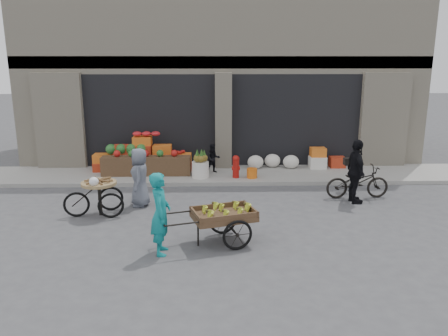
{
  "coord_description": "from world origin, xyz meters",
  "views": [
    {
      "loc": [
        -0.39,
        -9.55,
        3.69
      ],
      "look_at": [
        -0.09,
        0.85,
        1.1
      ],
      "focal_mm": 35.0,
      "sensor_mm": 36.0,
      "label": 1
    }
  ],
  "objects_px": {
    "vendor_woman": "(161,214)",
    "cyclist": "(356,172)",
    "fire_hydrant": "(236,166)",
    "banana_cart": "(222,213)",
    "vendor_grey": "(140,177)",
    "pineapple_bin": "(200,170)",
    "orange_bucket": "(252,173)",
    "tricycle_cart": "(99,193)",
    "bicycle": "(357,182)",
    "seated_person": "(213,159)"
  },
  "relations": [
    {
      "from": "orange_bucket",
      "to": "tricycle_cart",
      "type": "xyz_separation_m",
      "value": [
        -3.97,
        -2.89,
        0.3
      ]
    },
    {
      "from": "vendor_woman",
      "to": "cyclist",
      "type": "bearing_deg",
      "value": -59.96
    },
    {
      "from": "banana_cart",
      "to": "cyclist",
      "type": "height_order",
      "value": "cyclist"
    },
    {
      "from": "vendor_woman",
      "to": "vendor_grey",
      "type": "distance_m",
      "value": 3.02
    },
    {
      "from": "orange_bucket",
      "to": "banana_cart",
      "type": "height_order",
      "value": "banana_cart"
    },
    {
      "from": "seated_person",
      "to": "tricycle_cart",
      "type": "xyz_separation_m",
      "value": [
        -2.77,
        -3.59,
        -0.02
      ]
    },
    {
      "from": "cyclist",
      "to": "orange_bucket",
      "type": "bearing_deg",
      "value": 47.54
    },
    {
      "from": "vendor_woman",
      "to": "cyclist",
      "type": "distance_m",
      "value": 5.61
    },
    {
      "from": "pineapple_bin",
      "to": "bicycle",
      "type": "xyz_separation_m",
      "value": [
        4.32,
        -1.82,
        0.08
      ]
    },
    {
      "from": "pineapple_bin",
      "to": "bicycle",
      "type": "relative_size",
      "value": 0.3
    },
    {
      "from": "vendor_woman",
      "to": "banana_cart",
      "type": "bearing_deg",
      "value": -70.69
    },
    {
      "from": "vendor_woman",
      "to": "fire_hydrant",
      "type": "bearing_deg",
      "value": -20.62
    },
    {
      "from": "orange_bucket",
      "to": "fire_hydrant",
      "type": "bearing_deg",
      "value": 174.29
    },
    {
      "from": "pineapple_bin",
      "to": "fire_hydrant",
      "type": "xyz_separation_m",
      "value": [
        1.1,
        -0.05,
        0.13
      ]
    },
    {
      "from": "seated_person",
      "to": "vendor_grey",
      "type": "relative_size",
      "value": 0.61
    },
    {
      "from": "pineapple_bin",
      "to": "seated_person",
      "type": "distance_m",
      "value": 0.75
    },
    {
      "from": "cyclist",
      "to": "vendor_woman",
      "type": "bearing_deg",
      "value": 119.75
    },
    {
      "from": "banana_cart",
      "to": "cyclist",
      "type": "xyz_separation_m",
      "value": [
        3.57,
        2.52,
        0.2
      ]
    },
    {
      "from": "orange_bucket",
      "to": "seated_person",
      "type": "distance_m",
      "value": 1.42
    },
    {
      "from": "fire_hydrant",
      "to": "vendor_woman",
      "type": "distance_m",
      "value": 5.45
    },
    {
      "from": "vendor_woman",
      "to": "vendor_grey",
      "type": "height_order",
      "value": "vendor_woman"
    },
    {
      "from": "vendor_grey",
      "to": "cyclist",
      "type": "xyz_separation_m",
      "value": [
        5.61,
        0.08,
        0.09
      ]
    },
    {
      "from": "pineapple_bin",
      "to": "orange_bucket",
      "type": "relative_size",
      "value": 1.62
    },
    {
      "from": "cyclist",
      "to": "tricycle_cart",
      "type": "bearing_deg",
      "value": 94.41
    },
    {
      "from": "pineapple_bin",
      "to": "vendor_grey",
      "type": "height_order",
      "value": "vendor_grey"
    },
    {
      "from": "vendor_grey",
      "to": "pineapple_bin",
      "type": "bearing_deg",
      "value": 143.36
    },
    {
      "from": "pineapple_bin",
      "to": "orange_bucket",
      "type": "distance_m",
      "value": 1.61
    },
    {
      "from": "pineapple_bin",
      "to": "orange_bucket",
      "type": "bearing_deg",
      "value": -3.58
    },
    {
      "from": "cyclist",
      "to": "fire_hydrant",
      "type": "bearing_deg",
      "value": 51.92
    },
    {
      "from": "banana_cart",
      "to": "bicycle",
      "type": "relative_size",
      "value": 1.32
    },
    {
      "from": "tricycle_cart",
      "to": "vendor_grey",
      "type": "xyz_separation_m",
      "value": [
        0.88,
        0.68,
        0.19
      ]
    },
    {
      "from": "fire_hydrant",
      "to": "bicycle",
      "type": "height_order",
      "value": "bicycle"
    },
    {
      "from": "pineapple_bin",
      "to": "tricycle_cart",
      "type": "distance_m",
      "value": 3.82
    },
    {
      "from": "banana_cart",
      "to": "cyclist",
      "type": "bearing_deg",
      "value": 17.99
    },
    {
      "from": "pineapple_bin",
      "to": "fire_hydrant",
      "type": "relative_size",
      "value": 0.73
    },
    {
      "from": "bicycle",
      "to": "cyclist",
      "type": "relative_size",
      "value": 1.01
    },
    {
      "from": "cyclist",
      "to": "vendor_grey",
      "type": "bearing_deg",
      "value": 88.54
    },
    {
      "from": "vendor_woman",
      "to": "bicycle",
      "type": "distance_m",
      "value": 6.01
    },
    {
      "from": "tricycle_cart",
      "to": "vendor_grey",
      "type": "height_order",
      "value": "vendor_grey"
    },
    {
      "from": "tricycle_cart",
      "to": "cyclist",
      "type": "relative_size",
      "value": 0.86
    },
    {
      "from": "seated_person",
      "to": "cyclist",
      "type": "bearing_deg",
      "value": -47.21
    },
    {
      "from": "cyclist",
      "to": "pineapple_bin",
      "type": "bearing_deg",
      "value": 59.31
    },
    {
      "from": "bicycle",
      "to": "fire_hydrant",
      "type": "bearing_deg",
      "value": 58.82
    },
    {
      "from": "vendor_grey",
      "to": "tricycle_cart",
      "type": "bearing_deg",
      "value": -55.84
    },
    {
      "from": "pineapple_bin",
      "to": "banana_cart",
      "type": "relative_size",
      "value": 0.23
    },
    {
      "from": "vendor_woman",
      "to": "tricycle_cart",
      "type": "distance_m",
      "value": 2.82
    },
    {
      "from": "seated_person",
      "to": "tricycle_cart",
      "type": "relative_size",
      "value": 0.64
    },
    {
      "from": "fire_hydrant",
      "to": "cyclist",
      "type": "bearing_deg",
      "value": -35.76
    },
    {
      "from": "vendor_grey",
      "to": "cyclist",
      "type": "bearing_deg",
      "value": 87.12
    },
    {
      "from": "vendor_woman",
      "to": "cyclist",
      "type": "xyz_separation_m",
      "value": [
        4.75,
        2.98,
        0.03
      ]
    }
  ]
}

